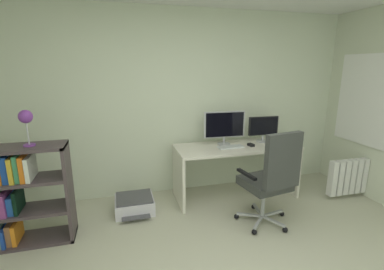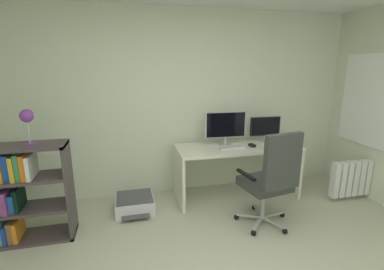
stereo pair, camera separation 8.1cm
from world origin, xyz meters
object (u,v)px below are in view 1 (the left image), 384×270
object	(u,v)px
desk	(236,158)
bookshelf	(20,193)
computer_mouse	(251,145)
desk_lamp	(26,119)
monitor_secondary	(263,127)
office_chair	(272,176)
keyboard	(231,147)
monitor_main	(224,125)
printer	(135,204)
radiator	(360,175)

from	to	relation	value
desk	bookshelf	size ratio (longest dim) A/B	1.60
computer_mouse	desk_lamp	xyz separation A→B (m)	(-2.57, -0.35, 0.55)
monitor_secondary	office_chair	size ratio (longest dim) A/B	0.39
bookshelf	desk_lamp	distance (m)	0.77
computer_mouse	office_chair	distance (m)	0.79
keyboard	monitor_main	bearing A→B (deg)	97.40
monitor_secondary	desk_lamp	xyz separation A→B (m)	(-2.84, -0.53, 0.35)
computer_mouse	keyboard	bearing A→B (deg)	172.31
desk	desk_lamp	size ratio (longest dim) A/B	4.69
bookshelf	printer	world-z (taller)	bookshelf
monitor_main	printer	distance (m)	1.57
office_chair	printer	distance (m)	1.72
monitor_secondary	bookshelf	xyz separation A→B (m)	(-2.99, -0.52, -0.40)
monitor_secondary	desk_lamp	distance (m)	2.91
desk_lamp	radiator	world-z (taller)	desk_lamp
desk	radiator	size ratio (longest dim) A/B	1.69
keyboard	desk_lamp	world-z (taller)	desk_lamp
desk_lamp	printer	size ratio (longest dim) A/B	0.69
computer_mouse	monitor_main	bearing A→B (deg)	144.63
monitor_secondary	bookshelf	bearing A→B (deg)	-170.05
monitor_secondary	office_chair	bearing A→B (deg)	-113.14
computer_mouse	desk_lamp	size ratio (longest dim) A/B	0.28
desk	bookshelf	world-z (taller)	bookshelf
monitor_main	keyboard	distance (m)	0.31
monitor_secondary	keyboard	distance (m)	0.63
office_chair	desk_lamp	bearing A→B (deg)	170.48
monitor_main	printer	xyz separation A→B (m)	(-1.26, -0.19, -0.91)
monitor_secondary	desk_lamp	world-z (taller)	desk_lamp
printer	radiator	distance (m)	3.12
bookshelf	keyboard	bearing A→B (deg)	8.31
bookshelf	radiator	xyz separation A→B (m)	(4.22, -0.05, -0.25)
monitor_main	bookshelf	size ratio (longest dim) A/B	0.56
desk	printer	world-z (taller)	desk
desk	office_chair	xyz separation A→B (m)	(0.05, -0.83, 0.06)
desk	monitor_secondary	distance (m)	0.61
keyboard	radiator	size ratio (longest dim) A/B	0.34
monitor_secondary	computer_mouse	size ratio (longest dim) A/B	4.41
monitor_main	computer_mouse	size ratio (longest dim) A/B	5.77
desk	desk_lamp	world-z (taller)	desk_lamp
computer_mouse	radiator	size ratio (longest dim) A/B	0.10
office_chair	bookshelf	bearing A→B (deg)	171.00
bookshelf	radiator	world-z (taller)	bookshelf
desk	desk_lamp	xyz separation A→B (m)	(-2.39, -0.42, 0.75)
monitor_secondary	bookshelf	world-z (taller)	monitor_secondary
monitor_main	keyboard	bearing A→B (deg)	-80.75
monitor_main	desk_lamp	bearing A→B (deg)	-166.84
computer_mouse	radiator	world-z (taller)	computer_mouse
keyboard	office_chair	distance (m)	0.79
printer	monitor_secondary	bearing A→B (deg)	5.80
office_chair	printer	size ratio (longest dim) A/B	2.22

